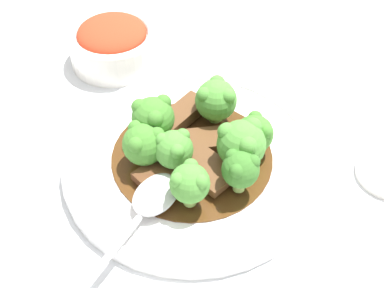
# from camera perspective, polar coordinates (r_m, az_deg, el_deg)

# --- Properties ---
(ground_plane) EXTENTS (4.00, 4.00, 0.00)m
(ground_plane) POSITION_cam_1_polar(r_m,az_deg,el_deg) (0.57, 0.00, -2.34)
(ground_plane) COLOR silver
(main_plate) EXTENTS (0.27, 0.27, 0.02)m
(main_plate) POSITION_cam_1_polar(r_m,az_deg,el_deg) (0.57, 0.00, -1.67)
(main_plate) COLOR white
(main_plate) RESTS_ON ground_plane
(beef_strip_0) EXTENTS (0.07, 0.03, 0.01)m
(beef_strip_0) POSITION_cam_1_polar(r_m,az_deg,el_deg) (0.59, -1.09, 3.16)
(beef_strip_0) COLOR brown
(beef_strip_0) RESTS_ON main_plate
(beef_strip_1) EXTENTS (0.04, 0.06, 0.01)m
(beef_strip_1) POSITION_cam_1_polar(r_m,az_deg,el_deg) (0.54, 1.57, -2.68)
(beef_strip_1) COLOR brown
(beef_strip_1) RESTS_ON main_plate
(beef_strip_2) EXTENTS (0.04, 0.05, 0.01)m
(beef_strip_2) POSITION_cam_1_polar(r_m,az_deg,el_deg) (0.53, -3.51, -3.85)
(beef_strip_2) COLOR #56331E
(beef_strip_2) RESTS_ON main_plate
(beef_strip_3) EXTENTS (0.07, 0.06, 0.01)m
(beef_strip_3) POSITION_cam_1_polar(r_m,az_deg,el_deg) (0.57, 1.34, 0.68)
(beef_strip_3) COLOR brown
(beef_strip_3) RESTS_ON main_plate
(broccoli_floret_0) EXTENTS (0.04, 0.04, 0.06)m
(broccoli_floret_0) POSITION_cam_1_polar(r_m,az_deg,el_deg) (0.55, -4.18, 2.83)
(broccoli_floret_0) COLOR #7FA84C
(broccoli_floret_0) RESTS_ON main_plate
(broccoli_floret_1) EXTENTS (0.05, 0.05, 0.05)m
(broccoli_floret_1) POSITION_cam_1_polar(r_m,az_deg,el_deg) (0.58, 2.57, 4.78)
(broccoli_floret_1) COLOR #7FA84C
(broccoli_floret_1) RESTS_ON main_plate
(broccoli_floret_2) EXTENTS (0.04, 0.04, 0.05)m
(broccoli_floret_2) POSITION_cam_1_polar(r_m,az_deg,el_deg) (0.51, 5.18, -2.70)
(broccoli_floret_2) COLOR #8EB756
(broccoli_floret_2) RESTS_ON main_plate
(broccoli_floret_3) EXTENTS (0.04, 0.04, 0.05)m
(broccoli_floret_3) POSITION_cam_1_polar(r_m,az_deg,el_deg) (0.53, -1.89, -0.57)
(broccoli_floret_3) COLOR #8EB756
(broccoli_floret_3) RESTS_ON main_plate
(broccoli_floret_4) EXTENTS (0.04, 0.04, 0.04)m
(broccoli_floret_4) POSITION_cam_1_polar(r_m,az_deg,el_deg) (0.55, 6.66, 1.16)
(broccoli_floret_4) COLOR #7FA84C
(broccoli_floret_4) RESTS_ON main_plate
(broccoli_floret_5) EXTENTS (0.04, 0.04, 0.05)m
(broccoli_floret_5) POSITION_cam_1_polar(r_m,az_deg,el_deg) (0.54, -5.17, 0.07)
(broccoli_floret_5) COLOR #8EB756
(broccoli_floret_5) RESTS_ON main_plate
(broccoli_floret_6) EXTENTS (0.05, 0.05, 0.05)m
(broccoli_floret_6) POSITION_cam_1_polar(r_m,az_deg,el_deg) (0.53, 5.30, 0.05)
(broccoli_floret_6) COLOR #8EB756
(broccoli_floret_6) RESTS_ON main_plate
(broccoli_floret_7) EXTENTS (0.04, 0.04, 0.05)m
(broccoli_floret_7) POSITION_cam_1_polar(r_m,az_deg,el_deg) (0.49, -0.24, -4.16)
(broccoli_floret_7) COLOR #7FA84C
(broccoli_floret_7) RESTS_ON main_plate
(serving_spoon) EXTENTS (0.23, 0.08, 0.01)m
(serving_spoon) POSITION_cam_1_polar(r_m,az_deg,el_deg) (0.50, -5.42, -7.35)
(serving_spoon) COLOR silver
(serving_spoon) RESTS_ON main_plate
(side_bowl_kimchi) EXTENTS (0.11, 0.11, 0.06)m
(side_bowl_kimchi) POSITION_cam_1_polar(r_m,az_deg,el_deg) (0.70, -8.41, 10.65)
(side_bowl_kimchi) COLOR white
(side_bowl_kimchi) RESTS_ON ground_plane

